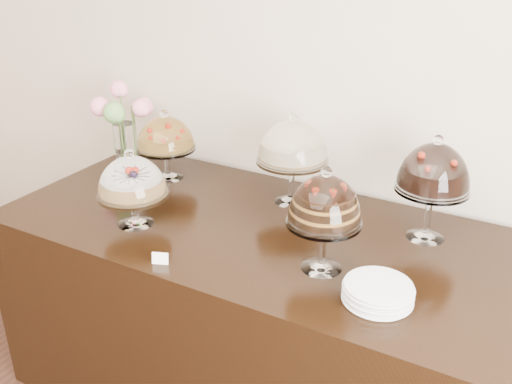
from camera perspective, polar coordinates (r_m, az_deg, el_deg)
The scene contains 10 objects.
wall_back at distance 2.72m, azimuth 1.20°, elevation 13.95°, with size 5.00×0.04×3.00m, color beige.
display_counter at distance 2.58m, azimuth 0.56°, elevation -12.42°, with size 2.20×1.00×0.90m, color black.
cake_stand_sugar_sponge at distance 2.34m, azimuth -12.32°, elevation 1.13°, with size 0.29×0.29×0.33m.
cake_stand_choco_layer at distance 1.96m, azimuth 6.89°, elevation -1.24°, with size 0.26×0.26×0.39m.
cake_stand_cheesecake at distance 2.46m, azimuth 3.69°, elevation 4.67°, with size 0.32×0.32×0.41m.
cake_stand_dark_choco at distance 2.25m, azimuth 17.36°, elevation 1.92°, with size 0.28×0.28×0.43m.
cake_stand_fruit_tart at distance 2.76m, azimuth -9.04°, elevation 5.50°, with size 0.28×0.28×0.34m.
flower_vase at distance 3.00m, azimuth -13.12°, elevation 7.08°, with size 0.31×0.29×0.41m.
plate_stack at distance 1.93m, azimuth 12.09°, elevation -9.81°, with size 0.23×0.23×0.06m.
price_card_left at distance 2.11m, azimuth -9.57°, elevation -6.56°, with size 0.06×0.01×0.04m, color white.
Camera 1 is at (1.26, 0.64, 2.00)m, focal length 40.00 mm.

